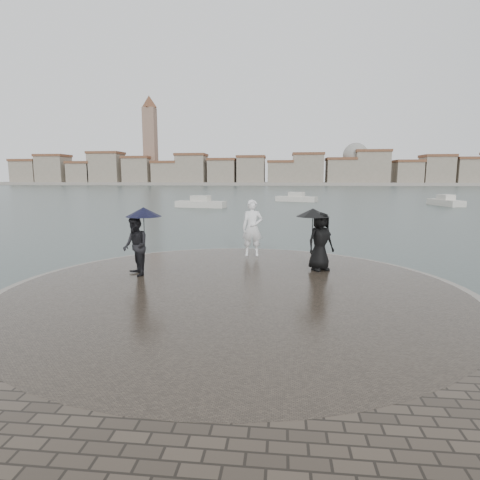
# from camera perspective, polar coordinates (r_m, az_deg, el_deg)

# --- Properties ---
(ground) EXTENTS (400.00, 400.00, 0.00)m
(ground) POSITION_cam_1_polar(r_m,az_deg,el_deg) (7.62, -4.01, -16.57)
(ground) COLOR #2B3835
(ground) RESTS_ON ground
(kerb_ring) EXTENTS (12.50, 12.50, 0.32)m
(kerb_ring) POSITION_cam_1_polar(r_m,az_deg,el_deg) (10.80, -0.74, -7.85)
(kerb_ring) COLOR gray
(kerb_ring) RESTS_ON ground
(quay_tip) EXTENTS (11.90, 11.90, 0.36)m
(quay_tip) POSITION_cam_1_polar(r_m,az_deg,el_deg) (10.79, -0.74, -7.74)
(quay_tip) COLOR #2D261E
(quay_tip) RESTS_ON ground
(statue) EXTENTS (0.79, 0.54, 2.10)m
(statue) POSITION_cam_1_polar(r_m,az_deg,el_deg) (14.92, 1.77, 1.73)
(statue) COLOR white
(statue) RESTS_ON quay_tip
(visitor_left) EXTENTS (1.32, 1.18, 2.04)m
(visitor_left) POSITION_cam_1_polar(r_m,az_deg,el_deg) (12.27, -14.38, 0.28)
(visitor_left) COLOR black
(visitor_left) RESTS_ON quay_tip
(visitor_right) EXTENTS (1.33, 1.13, 1.95)m
(visitor_right) POSITION_cam_1_polar(r_m,az_deg,el_deg) (12.82, 11.11, 0.78)
(visitor_right) COLOR black
(visitor_right) RESTS_ON quay_tip
(far_skyline) EXTENTS (260.00, 20.00, 37.00)m
(far_skyline) POSITION_cam_1_polar(r_m,az_deg,el_deg) (167.66, 3.59, 9.69)
(far_skyline) COLOR gray
(far_skyline) RESTS_ON ground
(boats) EXTENTS (31.91, 14.94, 1.50)m
(boats) POSITION_cam_1_polar(r_m,az_deg,el_deg) (49.38, 10.68, 5.40)
(boats) COLOR beige
(boats) RESTS_ON ground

